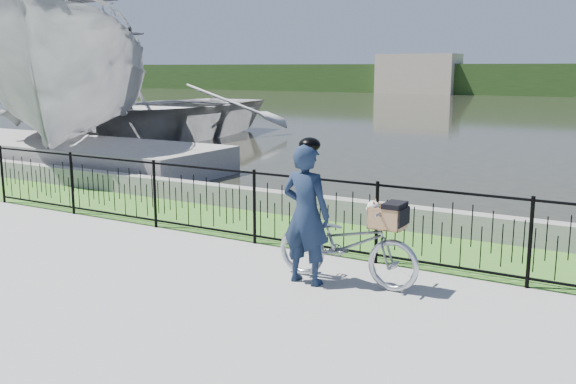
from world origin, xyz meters
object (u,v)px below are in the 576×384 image
Objects in this scene: cyclist at (306,212)px; boat_near at (75,81)px; dock at (59,153)px; boat_far at (165,111)px; bicycle_rig at (348,243)px.

boat_near reaches higher than cyclist.
dock is at bearing 154.21° from cyclist.
dock is at bearing -72.68° from boat_far.
bicycle_rig is 0.65m from cyclist.
cyclist is 17.44m from boat_far.
cyclist is (10.55, -5.10, 0.55)m from dock.
dock is 12.02m from bicycle_rig.
bicycle_rig is at bearing -23.71° from dock.
boat_near reaches higher than bicycle_rig.
boat_far is (-2.14, 6.86, 0.69)m from dock.
boat_far is (-13.14, 11.69, 0.53)m from bicycle_rig.
dock is 2.73m from boat_near.
cyclist is 0.18× the size of boat_far.
boat_near reaches higher than dock.
bicycle_rig is (11.00, -4.83, 0.16)m from dock.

